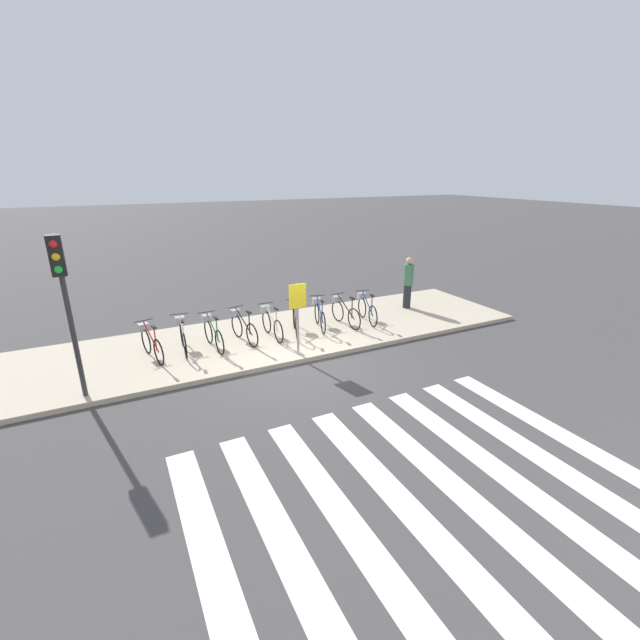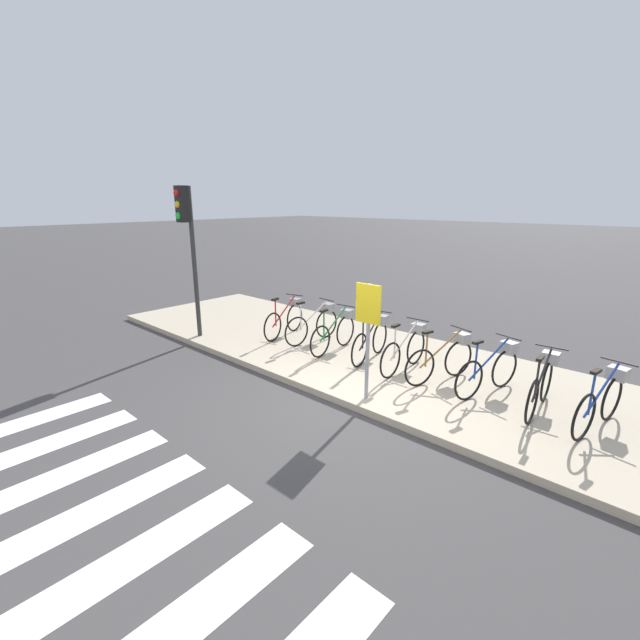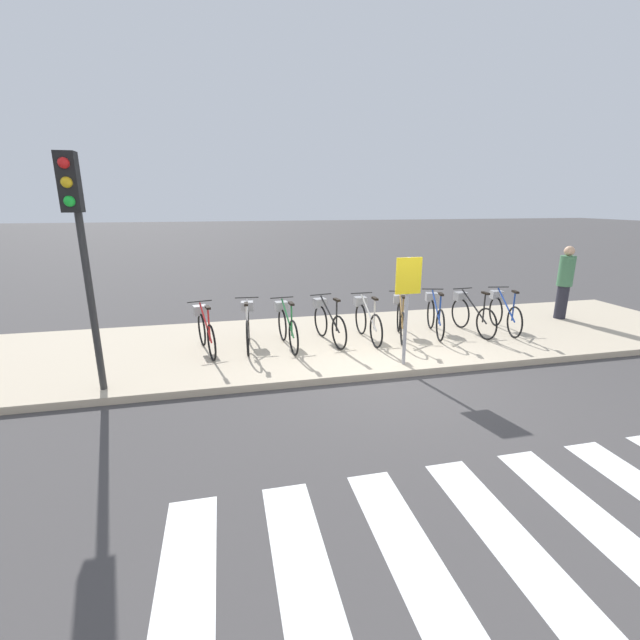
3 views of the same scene
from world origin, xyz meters
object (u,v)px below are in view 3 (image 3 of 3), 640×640
object	(u,v)px
traffic_light	(77,226)
parked_bicycle_6	(435,314)
parked_bicycle_1	(248,325)
parked_bicycle_2	(286,325)
parked_bicycle_3	(328,320)
parked_bicycle_5	(400,316)
sign_post	(407,293)
parked_bicycle_8	(503,311)
parked_bicycle_0	(205,329)
parked_bicycle_4	(367,319)
parked_bicycle_7	(470,313)
pedestrian	(565,281)

from	to	relation	value
traffic_light	parked_bicycle_6	bearing A→B (deg)	14.63
parked_bicycle_1	parked_bicycle_2	distance (m)	0.74
parked_bicycle_3	parked_bicycle_5	xyz separation A→B (m)	(1.54, -0.04, 0.00)
parked_bicycle_5	sign_post	bearing A→B (deg)	-110.47
parked_bicycle_1	parked_bicycle_5	xyz separation A→B (m)	(3.11, -0.08, 0.00)
parked_bicycle_8	sign_post	xyz separation A→B (m)	(-2.91, -1.43, 0.83)
parked_bicycle_0	sign_post	world-z (taller)	sign_post
parked_bicycle_3	parked_bicycle_4	bearing A→B (deg)	-3.42
parked_bicycle_7	pedestrian	bearing A→B (deg)	10.94
parked_bicycle_0	sign_post	bearing A→B (deg)	-23.43
parked_bicycle_3	traffic_light	bearing A→B (deg)	-157.46
parked_bicycle_6	parked_bicycle_8	xyz separation A→B (m)	(1.56, -0.12, 0.00)
pedestrian	parked_bicycle_2	bearing A→B (deg)	-175.17
parked_bicycle_2	sign_post	xyz separation A→B (m)	(1.82, -1.42, 0.83)
parked_bicycle_2	pedestrian	world-z (taller)	pedestrian
sign_post	parked_bicycle_3	bearing A→B (deg)	122.52
parked_bicycle_2	parked_bicycle_8	size ratio (longest dim) A/B	1.01
parked_bicycle_0	parked_bicycle_8	distance (m)	6.26
parked_bicycle_0	parked_bicycle_5	bearing A→B (deg)	0.71
parked_bicycle_4	parked_bicycle_6	size ratio (longest dim) A/B	1.03
parked_bicycle_6	parked_bicycle_7	size ratio (longest dim) A/B	0.97
parked_bicycle_8	parked_bicycle_4	bearing A→B (deg)	178.98
parked_bicycle_8	pedestrian	xyz separation A→B (m)	(1.98, 0.56, 0.48)
parked_bicycle_5	parked_bicycle_8	bearing A→B (deg)	-1.58
parked_bicycle_3	pedestrian	world-z (taller)	pedestrian
pedestrian	sign_post	world-z (taller)	sign_post
parked_bicycle_2	parked_bicycle_6	xyz separation A→B (m)	(3.18, 0.13, 0.00)
parked_bicycle_0	parked_bicycle_1	world-z (taller)	same
parked_bicycle_3	parked_bicycle_5	world-z (taller)	same
parked_bicycle_4	traffic_light	bearing A→B (deg)	-161.59
parked_bicycle_1	parked_bicycle_6	xyz separation A→B (m)	(3.91, -0.02, 0.00)
traffic_light	parked_bicycle_8	bearing A→B (deg)	10.89
parked_bicycle_1	parked_bicycle_2	size ratio (longest dim) A/B	1.00
parked_bicycle_6	pedestrian	bearing A→B (deg)	7.04
parked_bicycle_3	traffic_light	world-z (taller)	traffic_light
parked_bicycle_6	parked_bicycle_8	size ratio (longest dim) A/B	0.98
parked_bicycle_0	parked_bicycle_8	xyz separation A→B (m)	(6.26, -0.02, 0.00)
parked_bicycle_3	parked_bicycle_6	bearing A→B (deg)	0.51
parked_bicycle_0	parked_bicycle_3	size ratio (longest dim) A/B	0.99
parked_bicycle_2	parked_bicycle_8	world-z (taller)	same
parked_bicycle_3	pedestrian	distance (m)	5.91
parked_bicycle_3	pedestrian	size ratio (longest dim) A/B	0.89
parked_bicycle_0	traffic_light	xyz separation A→B (m)	(-1.46, -1.50, 1.97)
parked_bicycle_2	parked_bicycle_8	distance (m)	4.74
parked_bicycle_4	parked_bicycle_7	bearing A→B (deg)	-0.65
parked_bicycle_4	parked_bicycle_7	size ratio (longest dim) A/B	1.00
parked_bicycle_1	traffic_light	size ratio (longest dim) A/B	0.47
parked_bicycle_3	parked_bicycle_5	distance (m)	1.54
parked_bicycle_2	pedestrian	bearing A→B (deg)	4.83
parked_bicycle_8	parked_bicycle_3	bearing A→B (deg)	178.49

